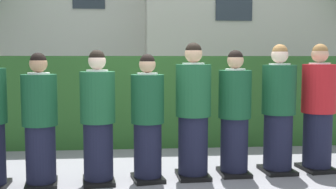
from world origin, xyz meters
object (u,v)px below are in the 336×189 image
student_front_row_3 (148,121)px  student_front_row_6 (278,112)px  student_front_row_2 (98,120)px  student_in_red_blazer (318,111)px  student_front_row_1 (40,123)px  student_front_row_4 (193,114)px  student_front_row_5 (235,116)px

student_front_row_3 → student_front_row_6: student_front_row_6 is taller
student_front_row_2 → student_in_red_blazer: bearing=6.6°
student_front_row_1 → student_in_red_blazer: size_ratio=0.93×
student_front_row_2 → student_front_row_4: size_ratio=0.94×
student_front_row_4 → student_front_row_6: size_ratio=1.01×
student_front_row_5 → student_front_row_4: bearing=-171.5°
student_front_row_1 → student_front_row_3: student_front_row_1 is taller
student_front_row_6 → student_front_row_1: bearing=-173.5°
student_front_row_2 → student_front_row_5: size_ratio=1.00×
student_front_row_5 → student_front_row_6: student_front_row_6 is taller
student_front_row_5 → student_in_red_blazer: (1.16, 0.11, 0.04)m
student_front_row_2 → student_front_row_6: (2.30, 0.28, 0.04)m
student_front_row_6 → student_front_row_3: bearing=-172.7°
student_front_row_4 → student_front_row_5: student_front_row_4 is taller
student_front_row_1 → student_front_row_3: size_ratio=1.01×
student_front_row_3 → student_in_red_blazer: (2.27, 0.27, 0.07)m
student_front_row_6 → student_in_red_blazer: size_ratio=0.99×
student_front_row_4 → student_front_row_5: (0.55, 0.08, -0.04)m
student_front_row_3 → student_in_red_blazer: 2.29m
student_front_row_1 → student_front_row_2: 0.66m
student_front_row_1 → student_front_row_4: size_ratio=0.92×
student_in_red_blazer → student_front_row_1: bearing=-173.7°
student_front_row_5 → student_in_red_blazer: 1.16m
student_front_row_4 → student_in_red_blazer: student_front_row_4 is taller
student_front_row_3 → student_front_row_6: size_ratio=0.92×
student_front_row_3 → student_in_red_blazer: student_in_red_blazer is taller
student_front_row_2 → student_front_row_5: (1.71, 0.22, 0.00)m
student_front_row_1 → student_front_row_5: bearing=6.7°
student_in_red_blazer → student_front_row_2: bearing=-173.4°
student_front_row_1 → student_front_row_2: (0.66, 0.06, 0.02)m
student_front_row_1 → student_front_row_4: student_front_row_4 is taller
student_front_row_3 → student_front_row_5: (1.12, 0.16, 0.03)m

